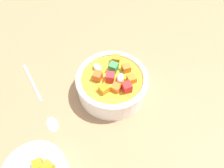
# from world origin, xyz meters

# --- Properties ---
(ground_plane) EXTENTS (1.40, 1.40, 0.02)m
(ground_plane) POSITION_xyz_m (0.00, 0.00, -0.01)
(ground_plane) COLOR #9E754F
(soup_bowl_main) EXTENTS (0.16, 0.16, 0.07)m
(soup_bowl_main) POSITION_xyz_m (-0.00, 0.00, 0.03)
(soup_bowl_main) COLOR white
(soup_bowl_main) RESTS_ON ground_plane
(spoon) EXTENTS (0.09, 0.20, 0.01)m
(spoon) POSITION_xyz_m (0.13, -0.09, 0.00)
(spoon) COLOR silver
(spoon) RESTS_ON ground_plane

